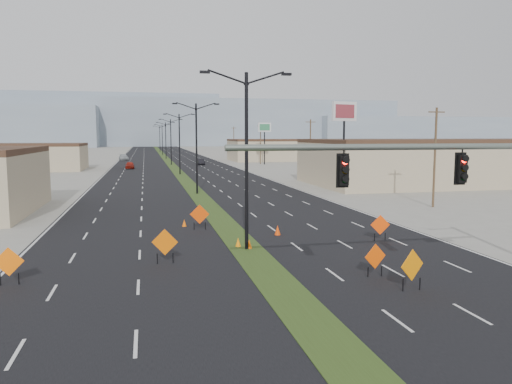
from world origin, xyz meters
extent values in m
plane|color=gray|center=(0.00, 0.00, 0.00)|extent=(600.00, 600.00, 0.00)
cube|color=black|center=(0.00, 100.00, 0.00)|extent=(25.00, 400.00, 0.02)
cube|color=#304117|center=(0.00, 100.00, 0.00)|extent=(2.00, 400.00, 0.04)
cube|color=tan|center=(34.00, 45.00, 2.75)|extent=(36.00, 18.00, 5.50)
cube|color=tan|center=(38.00, 110.00, 2.50)|extent=(44.00, 16.00, 5.00)
cube|color=gray|center=(40.00, 300.00, 14.00)|extent=(220.00, 50.00, 28.00)
cube|color=gray|center=(180.00, 290.00, 9.00)|extent=(160.00, 50.00, 18.00)
cube|color=gray|center=(-30.00, 320.00, 16.00)|extent=(140.00, 50.00, 32.00)
cylinder|color=slate|center=(5.20, 2.00, 6.10)|extent=(16.00, 0.24, 0.24)
cube|color=black|center=(1.70, 2.00, 5.22)|extent=(0.50, 0.28, 1.30)
sphere|color=#FF0C05|center=(1.70, 1.84, 5.57)|extent=(0.22, 0.22, 0.22)
cube|color=black|center=(6.70, 2.00, 5.22)|extent=(0.50, 0.28, 1.30)
sphere|color=#FF0C05|center=(6.70, 1.84, 5.57)|extent=(0.22, 0.22, 0.22)
cylinder|color=black|center=(0.00, 12.00, 5.00)|extent=(0.20, 0.20, 10.00)
cube|color=black|center=(-2.30, 12.00, 9.95)|extent=(0.55, 0.24, 0.14)
cube|color=black|center=(2.30, 12.00, 9.95)|extent=(0.55, 0.24, 0.14)
cylinder|color=black|center=(0.00, 40.00, 5.00)|extent=(0.20, 0.20, 10.00)
cube|color=black|center=(-2.30, 40.00, 9.95)|extent=(0.55, 0.24, 0.14)
cube|color=black|center=(2.30, 40.00, 9.95)|extent=(0.55, 0.24, 0.14)
cylinder|color=black|center=(0.00, 68.00, 5.00)|extent=(0.20, 0.20, 10.00)
cube|color=black|center=(-2.30, 68.00, 9.95)|extent=(0.55, 0.24, 0.14)
cube|color=black|center=(2.30, 68.00, 9.95)|extent=(0.55, 0.24, 0.14)
cylinder|color=black|center=(0.00, 96.00, 5.00)|extent=(0.20, 0.20, 10.00)
cube|color=black|center=(-2.30, 96.00, 9.95)|extent=(0.55, 0.24, 0.14)
cube|color=black|center=(2.30, 96.00, 9.95)|extent=(0.55, 0.24, 0.14)
cylinder|color=black|center=(0.00, 124.00, 5.00)|extent=(0.20, 0.20, 10.00)
cube|color=black|center=(-2.30, 124.00, 9.95)|extent=(0.55, 0.24, 0.14)
cube|color=black|center=(2.30, 124.00, 9.95)|extent=(0.55, 0.24, 0.14)
cylinder|color=black|center=(0.00, 152.00, 5.00)|extent=(0.20, 0.20, 10.00)
cube|color=black|center=(-2.30, 152.00, 9.95)|extent=(0.55, 0.24, 0.14)
cube|color=black|center=(2.30, 152.00, 9.95)|extent=(0.55, 0.24, 0.14)
cylinder|color=black|center=(0.00, 180.00, 5.00)|extent=(0.20, 0.20, 10.00)
cube|color=black|center=(-2.30, 180.00, 9.95)|extent=(0.55, 0.24, 0.14)
cube|color=black|center=(2.30, 180.00, 9.95)|extent=(0.55, 0.24, 0.14)
cylinder|color=#4C3823|center=(20.00, 25.00, 4.50)|extent=(0.20, 0.20, 9.00)
cube|color=#4C3823|center=(20.00, 25.00, 8.60)|extent=(1.60, 0.10, 0.10)
cylinder|color=#4C3823|center=(20.00, 60.00, 4.50)|extent=(0.20, 0.20, 9.00)
cube|color=#4C3823|center=(20.00, 60.00, 8.60)|extent=(1.60, 0.10, 0.10)
cylinder|color=#4C3823|center=(20.00, 95.00, 4.50)|extent=(0.20, 0.20, 9.00)
cube|color=#4C3823|center=(20.00, 95.00, 8.60)|extent=(1.60, 0.10, 0.10)
cylinder|color=#4C3823|center=(20.00, 130.00, 4.50)|extent=(0.20, 0.20, 9.00)
cube|color=#4C3823|center=(20.00, 130.00, 8.60)|extent=(1.60, 0.10, 0.10)
imported|color=maroon|center=(-8.57, 84.70, 0.69)|extent=(1.72, 4.10, 1.39)
imported|color=black|center=(6.27, 94.31, 0.65)|extent=(1.61, 4.04, 1.31)
imported|color=#A0A5A9|center=(-11.13, 118.44, 0.78)|extent=(2.79, 5.57, 1.55)
cube|color=#F96305|center=(-11.50, 7.54, 1.06)|extent=(1.28, 0.07, 1.28)
cylinder|color=black|center=(-11.87, 7.54, 0.27)|extent=(0.05, 0.05, 0.53)
cylinder|color=black|center=(-11.13, 7.54, 0.27)|extent=(0.05, 0.05, 0.53)
cube|color=#D95C04|center=(-4.70, 9.81, 1.13)|extent=(1.32, 0.38, 1.36)
cylinder|color=black|center=(-5.10, 9.81, 0.28)|extent=(0.05, 0.05, 0.56)
cylinder|color=black|center=(-4.31, 9.81, 0.28)|extent=(0.05, 0.05, 0.56)
cube|color=#E04004|center=(-2.00, 18.54, 1.11)|extent=(1.33, 0.27, 1.34)
cylinder|color=black|center=(-2.39, 18.54, 0.28)|extent=(0.05, 0.05, 0.56)
cylinder|color=black|center=(-1.61, 18.54, 0.28)|extent=(0.05, 0.05, 0.56)
cube|color=orange|center=(5.27, 3.00, 1.12)|extent=(1.28, 0.50, 1.35)
cylinder|color=black|center=(4.88, 3.00, 0.28)|extent=(0.05, 0.05, 0.56)
cylinder|color=black|center=(5.66, 3.00, 0.28)|extent=(0.05, 0.05, 0.56)
cube|color=#E84A04|center=(4.71, 5.30, 0.97)|extent=(1.15, 0.29, 1.17)
cylinder|color=black|center=(4.37, 5.30, 0.24)|extent=(0.05, 0.05, 0.49)
cylinder|color=black|center=(5.05, 5.30, 0.24)|extent=(0.05, 0.05, 0.49)
cube|color=#FF4305|center=(8.57, 12.55, 1.02)|extent=(1.22, 0.22, 1.22)
cylinder|color=black|center=(8.21, 12.55, 0.25)|extent=(0.05, 0.05, 0.51)
cylinder|color=black|center=(8.92, 12.55, 0.25)|extent=(0.05, 0.05, 0.51)
cone|color=orange|center=(-0.37, 12.74, 0.28)|extent=(0.45, 0.45, 0.57)
cone|color=#E65A04|center=(0.17, 12.11, 0.28)|extent=(0.37, 0.37, 0.57)
cone|color=#EC3F04|center=(2.81, 15.65, 0.34)|extent=(0.49, 0.49, 0.67)
cone|color=#FA6105|center=(-2.95, 20.04, 0.26)|extent=(0.39, 0.39, 0.53)
cylinder|color=black|center=(17.63, 40.58, 4.33)|extent=(0.24, 0.24, 8.66)
cube|color=white|center=(17.63, 40.58, 9.35)|extent=(3.39, 1.24, 2.28)
cube|color=maroon|center=(17.63, 40.38, 9.35)|extent=(2.65, 0.77, 1.60)
cylinder|color=black|center=(20.47, 93.09, 3.83)|extent=(0.24, 0.24, 7.67)
cube|color=white|center=(20.47, 93.09, 8.27)|extent=(3.05, 0.78, 2.02)
cube|color=#348255|center=(20.47, 92.89, 8.27)|extent=(2.40, 0.39, 1.41)
camera|label=1|loc=(-5.56, -15.52, 6.55)|focal=35.00mm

